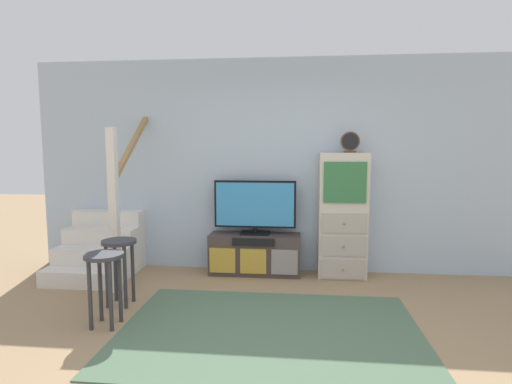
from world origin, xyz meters
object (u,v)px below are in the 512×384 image
(bar_stool_near, at_px, (104,272))
(bar_stool_far, at_px, (119,256))
(desk_clock, at_px, (350,142))
(media_console, at_px, (255,254))
(side_cabinet, at_px, (343,216))
(television, at_px, (255,206))

(bar_stool_near, bearing_deg, bar_stool_far, 99.70)
(desk_clock, bearing_deg, bar_stool_near, -144.96)
(bar_stool_far, bearing_deg, media_console, 42.36)
(media_console, height_order, bar_stool_near, bar_stool_near)
(media_console, bearing_deg, bar_stool_far, -137.64)
(media_console, xyz_separation_m, side_cabinet, (1.08, 0.01, 0.51))
(desk_clock, height_order, bar_stool_far, desk_clock)
(bar_stool_far, bearing_deg, desk_clock, 25.36)
(desk_clock, bearing_deg, side_cabinet, 167.36)
(media_console, relative_size, desk_clock, 4.57)
(desk_clock, xyz_separation_m, bar_stool_far, (-2.39, -1.13, -1.15))
(television, height_order, bar_stool_near, television)
(bar_stool_near, bearing_deg, media_console, 54.34)
(television, distance_m, bar_stool_far, 1.74)
(media_console, bearing_deg, bar_stool_near, -125.66)
(bar_stool_near, bearing_deg, side_cabinet, 36.09)
(television, bearing_deg, side_cabinet, -0.73)
(side_cabinet, xyz_separation_m, bar_stool_far, (-2.32, -1.15, -0.26))
(desk_clock, bearing_deg, bar_stool_far, -154.64)
(media_console, xyz_separation_m, desk_clock, (1.14, -0.00, 1.40))
(television, bearing_deg, bar_stool_far, -137.05)
(side_cabinet, bearing_deg, television, 179.27)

